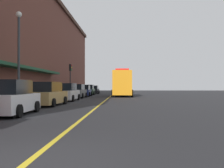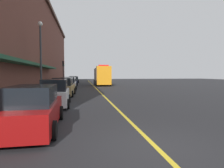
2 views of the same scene
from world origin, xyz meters
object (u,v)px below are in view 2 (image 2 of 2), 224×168
at_px(parked_car_0, 34,109).
at_px(traffic_light_near, 63,68).
at_px(parked_car_3, 68,84).
at_px(parked_car_2, 64,87).
at_px(parking_meter_0, 67,79).
at_px(street_lamp_left, 41,50).
at_px(parked_car_1, 55,94).
at_px(parked_car_7, 75,80).
at_px(utility_truck, 102,76).
at_px(parking_meter_3, 21,95).
at_px(parked_car_5, 72,82).
at_px(parking_meter_2, 44,87).
at_px(parked_car_4, 70,82).
at_px(parked_car_6, 73,80).

height_order(parked_car_0, traffic_light_near, traffic_light_near).
bearing_deg(parked_car_3, parked_car_2, -179.83).
distance_m(parking_meter_0, street_lamp_left, 24.80).
xyz_separation_m(parked_car_1, parked_car_7, (0.03, 35.77, -0.09)).
relative_size(parked_car_0, utility_truck, 0.59).
bearing_deg(parked_car_2, street_lamp_left, 106.67).
xyz_separation_m(parking_meter_0, traffic_light_near, (0.06, -9.21, 2.10)).
xyz_separation_m(parked_car_7, utility_truck, (5.65, -12.00, 1.06)).
bearing_deg(parking_meter_0, parked_car_7, 75.29).
height_order(utility_truck, parking_meter_3, utility_truck).
bearing_deg(parked_car_5, parking_meter_3, 175.42).
relative_size(parked_car_5, parking_meter_0, 3.15).
relative_size(parked_car_2, traffic_light_near, 1.14).
xyz_separation_m(parked_car_5, traffic_light_near, (-1.35, -2.97, 2.40)).
relative_size(parked_car_1, parked_car_2, 0.88).
bearing_deg(parked_car_7, traffic_light_near, 173.50).
bearing_deg(parking_meter_2, parked_car_7, 87.41).
bearing_deg(parked_car_4, parked_car_6, 0.91).
bearing_deg(parking_meter_2, utility_truck, 70.48).
xyz_separation_m(parked_car_6, street_lamp_left, (-1.95, -24.20, 3.60)).
height_order(parked_car_6, street_lamp_left, street_lamp_left).
height_order(parked_car_4, street_lamp_left, street_lamp_left).
distance_m(parked_car_3, parking_meter_0, 17.80).
relative_size(parked_car_3, parking_meter_2, 3.64).
relative_size(parked_car_1, traffic_light_near, 1.01).
height_order(parked_car_5, parked_car_6, parked_car_6).
bearing_deg(parked_car_4, street_lamp_left, 172.23).
distance_m(parked_car_7, utility_truck, 13.31).
height_order(parked_car_3, parked_car_4, parked_car_3).
relative_size(parked_car_2, parking_meter_2, 3.69).
relative_size(parked_car_0, street_lamp_left, 0.69).
height_order(parked_car_6, parking_meter_0, parked_car_6).
bearing_deg(parked_car_6, street_lamp_left, 174.40).
distance_m(parked_car_3, parking_meter_3, 15.18).
relative_size(parked_car_4, parking_meter_3, 3.30).
bearing_deg(parked_car_0, parked_car_5, -1.67).
xyz_separation_m(parking_meter_2, parking_meter_3, (0.00, -6.33, 0.00)).
relative_size(parking_meter_0, traffic_light_near, 0.31).
relative_size(parked_car_3, parked_car_5, 1.16).
relative_size(parked_car_1, parking_meter_2, 3.26).
distance_m(parked_car_2, utility_truck, 18.49).
bearing_deg(parking_meter_3, parked_car_5, 86.96).
bearing_deg(parking_meter_0, parked_car_4, -83.10).
height_order(parking_meter_3, street_lamp_left, street_lamp_left).
bearing_deg(parking_meter_2, parked_car_1, -69.29).
relative_size(parked_car_0, parking_meter_0, 3.61).
bearing_deg(parked_car_0, parked_car_4, -1.62).
bearing_deg(parking_meter_0, parked_car_5, -77.26).
bearing_deg(parked_car_7, parked_car_0, 178.72).
xyz_separation_m(parked_car_1, parking_meter_2, (-1.42, 3.75, 0.22)).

